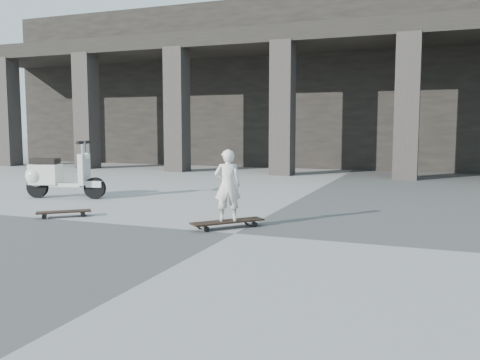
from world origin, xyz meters
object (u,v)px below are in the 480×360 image
(longboard, at_px, (228,222))
(skateboard_spare, at_px, (64,212))
(child, at_px, (228,185))
(scooter, at_px, (52,175))

(longboard, relative_size, skateboard_spare, 1.26)
(child, distance_m, scooter, 4.83)
(scooter, bearing_deg, child, -32.78)
(longboard, distance_m, skateboard_spare, 2.82)
(skateboard_spare, height_order, scooter, scooter)
(longboard, relative_size, scooter, 0.59)
(skateboard_spare, xyz_separation_m, child, (2.82, 0.11, 0.55))
(longboard, distance_m, scooter, 4.84)
(skateboard_spare, height_order, child, child)
(longboard, xyz_separation_m, skateboard_spare, (-2.82, -0.11, -0.01))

